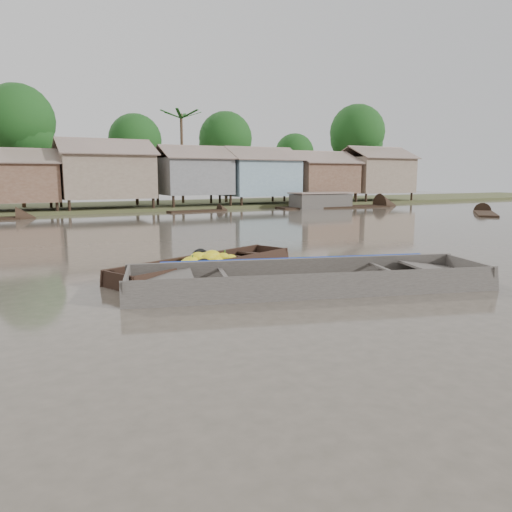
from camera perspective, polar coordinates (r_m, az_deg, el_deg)
name	(u,v)px	position (r m, az deg, el deg)	size (l,w,h in m)	color
ground	(263,300)	(10.87, 0.79, -5.07)	(120.00, 120.00, 0.00)	#4D463B
riverbank	(106,170)	(41.90, -16.80, 9.35)	(120.00, 12.47, 10.22)	#384723
banana_boat	(205,267)	(13.90, -5.89, -1.21)	(6.02, 3.57, 0.85)	black
viewer_boat	(310,285)	(12.07, 6.18, -3.26)	(8.92, 4.60, 0.69)	#3D3833
distant_boats	(270,208)	(38.43, 1.61, 5.51)	(48.61, 15.43, 1.38)	black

